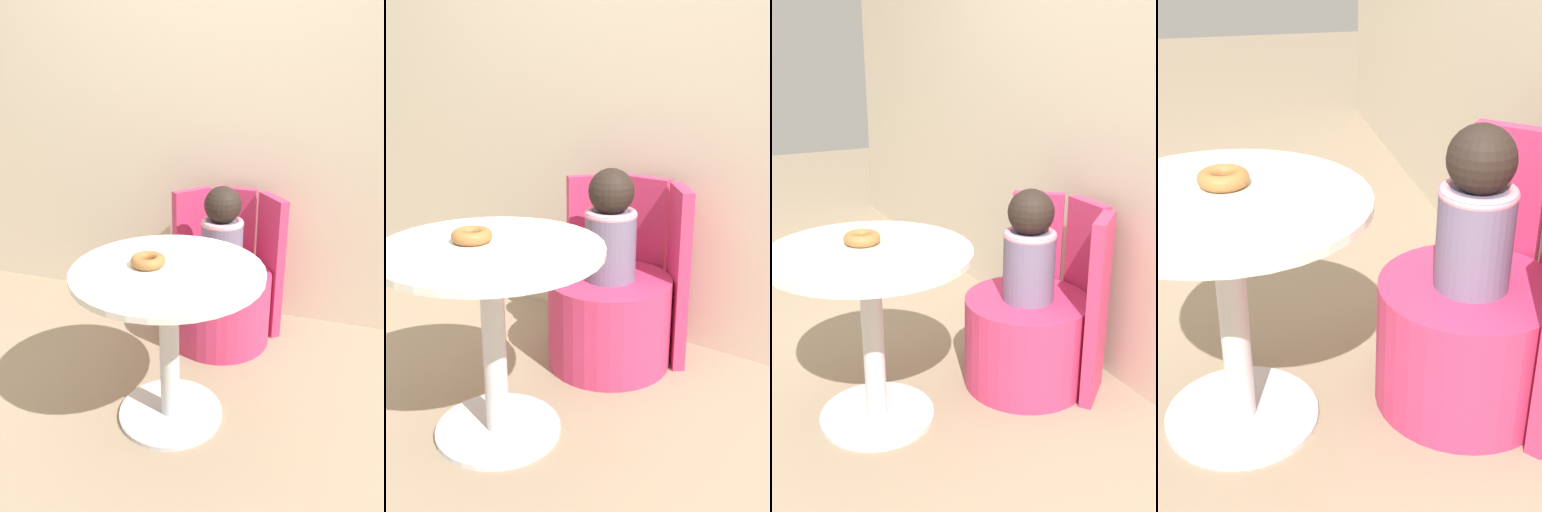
% 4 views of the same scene
% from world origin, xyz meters
% --- Properties ---
extents(ground_plane, '(12.00, 12.00, 0.00)m').
position_xyz_m(ground_plane, '(0.00, 0.00, 0.00)').
color(ground_plane, gray).
extents(back_wall, '(6.00, 0.06, 2.40)m').
position_xyz_m(back_wall, '(0.00, 1.13, 1.20)').
color(back_wall, beige).
rests_on(back_wall, ground_plane).
extents(round_table, '(0.75, 0.75, 0.69)m').
position_xyz_m(round_table, '(0.04, 0.08, 0.50)').
color(round_table, silver).
rests_on(round_table, ground_plane).
extents(tub_chair, '(0.52, 0.52, 0.39)m').
position_xyz_m(tub_chair, '(0.08, 0.74, 0.19)').
color(tub_chair, '#C63360').
rests_on(tub_chair, ground_plane).
extents(booth_backrest, '(0.62, 0.23, 0.76)m').
position_xyz_m(booth_backrest, '(0.08, 0.95, 0.38)').
color(booth_backrest, '#C63360').
rests_on(booth_backrest, ground_plane).
extents(child_figure, '(0.21, 0.21, 0.46)m').
position_xyz_m(child_figure, '(0.08, 0.74, 0.61)').
color(child_figure, slate).
rests_on(child_figure, tub_chair).
extents(donut, '(0.13, 0.13, 0.04)m').
position_xyz_m(donut, '(-0.04, 0.09, 0.71)').
color(donut, '#9E6633').
rests_on(donut, round_table).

